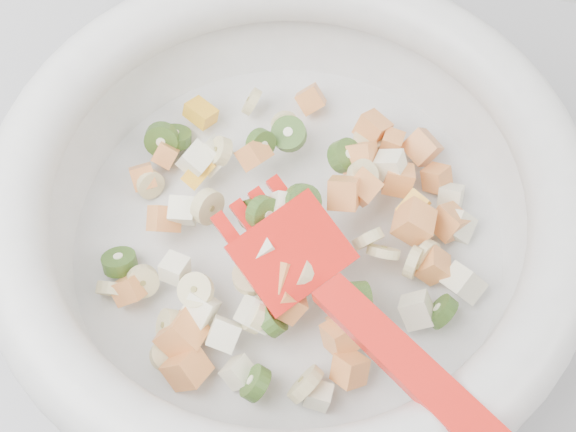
# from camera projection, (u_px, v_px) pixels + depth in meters

# --- Properties ---
(counter) EXTENTS (2.00, 0.60, 0.90)m
(counter) POSITION_uv_depth(u_px,v_px,m) (219.00, 352.00, 0.99)
(counter) COLOR #A0A1A5
(counter) RESTS_ON ground
(mixing_bowl) EXTENTS (0.43, 0.42, 0.14)m
(mixing_bowl) POSITION_uv_depth(u_px,v_px,m) (288.00, 207.00, 0.51)
(mixing_bowl) COLOR silver
(mixing_bowl) RESTS_ON counter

